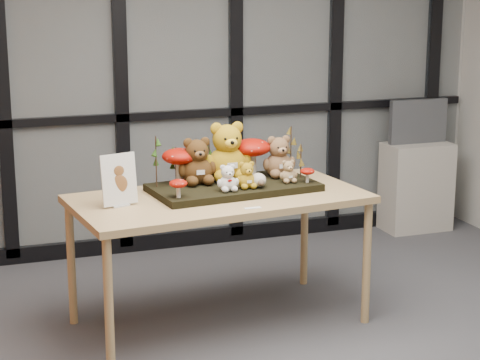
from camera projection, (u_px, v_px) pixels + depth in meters
name	position (u px, v px, depth m)	size (l,w,h in m)	color
room_shell	(315.00, 61.00, 4.21)	(5.00, 5.00, 5.00)	#B9B7AF
glass_partition	(179.00, 66.00, 6.53)	(4.90, 0.06, 2.78)	#2D383F
display_table	(219.00, 206.00, 5.18)	(1.81, 1.04, 0.81)	tan
diorama_tray	(234.00, 187.00, 5.27)	(0.99, 0.50, 0.04)	black
bear_pooh_yellow	(227.00, 148.00, 5.34)	(0.30, 0.27, 0.40)	#BF9114
bear_brown_medium	(197.00, 158.00, 5.25)	(0.24, 0.22, 0.31)	#482C11
bear_tan_back	(279.00, 154.00, 5.44)	(0.22, 0.20, 0.28)	brown
bear_small_yellow	(247.00, 173.00, 5.15)	(0.13, 0.12, 0.18)	#B18517
bear_white_bow	(228.00, 176.00, 5.08)	(0.13, 0.12, 0.17)	white
bear_beige_small	(288.00, 170.00, 5.29)	(0.12, 0.11, 0.15)	#A48256
plush_cream_hedgehog	(258.00, 179.00, 5.18)	(0.07, 0.07, 0.10)	beige
mushroom_back_left	(180.00, 164.00, 5.27)	(0.21, 0.21, 0.24)	#960E04
mushroom_back_right	(252.00, 156.00, 5.44)	(0.24, 0.24, 0.26)	#960E04
mushroom_front_left	(178.00, 187.00, 4.94)	(0.10, 0.10, 0.12)	#960E04
mushroom_front_right	(307.00, 174.00, 5.30)	(0.09, 0.09, 0.10)	#960E04
sprig_green_far_left	(156.00, 162.00, 5.15)	(0.05, 0.05, 0.31)	#0F330B
sprig_green_mid_left	(176.00, 165.00, 5.27)	(0.05, 0.05, 0.22)	#0F330B
sprig_dry_far_right	(291.00, 150.00, 5.51)	(0.05, 0.05, 0.30)	brown
sprig_dry_mid_right	(301.00, 161.00, 5.41)	(0.05, 0.05, 0.21)	brown
sprig_green_centre	(209.00, 160.00, 5.38)	(0.05, 0.05, 0.24)	#0F330B
sign_holder	(119.00, 182.00, 4.89)	(0.22, 0.09, 0.30)	silver
label_card	(253.00, 208.00, 4.88)	(0.10, 0.03, 0.00)	white
cabinet	(416.00, 187.00, 7.23)	(0.55, 0.32, 0.73)	#B4AEA1
monitor	(418.00, 121.00, 7.12)	(0.51, 0.05, 0.36)	#484B50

